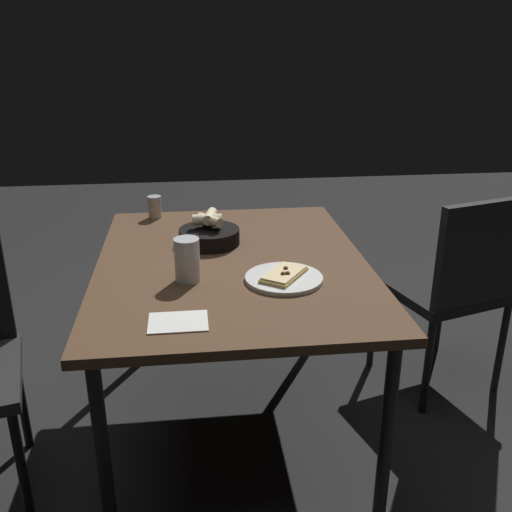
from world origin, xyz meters
TOP-DOWN VIEW (x-y plane):
  - ground at (0.00, 0.00)m, footprint 8.00×8.00m
  - dining_table at (0.00, 0.00)m, footprint 0.91×1.19m
  - pizza_plate at (-0.15, 0.19)m, footprint 0.24×0.24m
  - bread_basket at (0.07, -0.17)m, footprint 0.22×0.22m
  - beer_glass at (0.15, 0.16)m, footprint 0.08×0.08m
  - pepper_shaker at (0.28, -0.52)m, footprint 0.06×0.06m
  - napkin at (0.18, 0.43)m, footprint 0.16×0.12m
  - chair_near at (-0.92, -0.19)m, footprint 0.55×0.55m

SIDE VIEW (x-z plane):
  - ground at x=0.00m, z-range 0.00..0.00m
  - chair_near at x=-0.92m, z-range 0.07..0.94m
  - dining_table at x=0.00m, z-range 0.30..1.01m
  - napkin at x=0.18m, z-range 0.71..0.71m
  - pizza_plate at x=-0.15m, z-range 0.70..0.74m
  - bread_basket at x=0.07m, z-range 0.69..0.80m
  - pepper_shaker at x=0.28m, z-range 0.70..0.80m
  - beer_glass at x=0.15m, z-range 0.70..0.84m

